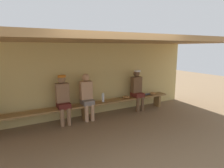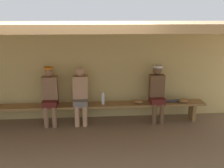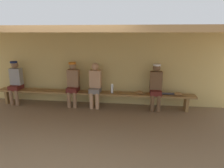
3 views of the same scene
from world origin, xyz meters
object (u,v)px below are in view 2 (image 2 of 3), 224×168
bench (77,108)px  water_bottle_blue (103,99)px  baseball_glove_dark_brown (183,101)px  baseball_glove_worn (138,102)px  player_with_sunglasses (50,93)px  baseball_bat (172,101)px  player_in_white (80,93)px  player_in_red (157,91)px

bench → water_bottle_blue: water_bottle_blue is taller
baseball_glove_dark_brown → baseball_glove_worn: same height
bench → baseball_glove_dark_brown: baseball_glove_dark_brown is taller
player_with_sunglasses → water_bottle_blue: bearing=-1.0°
bench → baseball_bat: size_ratio=7.63×
player_in_white → player_in_red: size_ratio=0.99×
baseball_glove_dark_brown → water_bottle_blue: bearing=-3.0°
water_bottle_blue → baseball_glove_worn: 0.82m
baseball_glove_dark_brown → baseball_bat: 0.27m
player_with_sunglasses → baseball_glove_dark_brown: size_ratio=5.60×
baseball_glove_dark_brown → baseball_bat: (-0.27, 0.04, -0.01)m
baseball_glove_worn → player_in_red: bearing=-128.0°
player_with_sunglasses → water_bottle_blue: player_with_sunglasses is taller
water_bottle_blue → baseball_glove_worn: size_ratio=1.16×
baseball_bat → baseball_glove_dark_brown: bearing=-11.0°
baseball_glove_dark_brown → player_in_white: bearing=-3.3°
bench → baseball_glove_worn: (1.41, -0.03, 0.12)m
bench → baseball_glove_worn: 1.42m
baseball_glove_worn → player_with_sunglasses: bearing=47.5°
player_with_sunglasses → baseball_glove_dark_brown: bearing=-0.8°
player_in_red → baseball_glove_worn: bearing=-176.3°
player_with_sunglasses → baseball_bat: bearing=-0.1°
player_with_sunglasses → player_in_red: same height
bench → baseball_glove_dark_brown: bearing=-0.9°
bench → baseball_glove_worn: size_ratio=25.00×
player_in_red → water_bottle_blue: size_ratio=4.84×
player_with_sunglasses → player_in_white: 0.68m
player_in_red → baseball_bat: bearing=-0.6°
player_with_sunglasses → water_bottle_blue: (1.19, -0.02, -0.15)m
bench → player_with_sunglasses: (-0.60, 0.00, 0.36)m
player_in_red → baseball_bat: size_ratio=1.71×
player_in_red → baseball_glove_worn: player_in_red is taller
water_bottle_blue → player_with_sunglasses: bearing=179.0°
player_with_sunglasses → baseball_bat: player_with_sunglasses is taller
player_with_sunglasses → player_in_white: bearing=-0.0°
bench → baseball_bat: baseball_bat is taller
bench → water_bottle_blue: (0.60, -0.02, 0.21)m
player_with_sunglasses → bench: bearing=-0.3°
player_with_sunglasses → player_in_white: (0.68, -0.00, -0.02)m
player_in_white → water_bottle_blue: size_ratio=4.81×
bench → baseball_glove_dark_brown: size_ratio=25.00×
player_in_white → water_bottle_blue: player_in_white is taller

